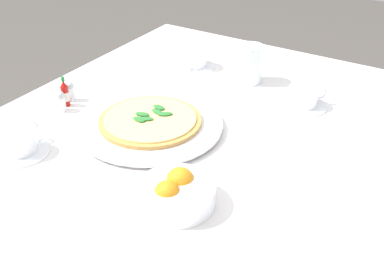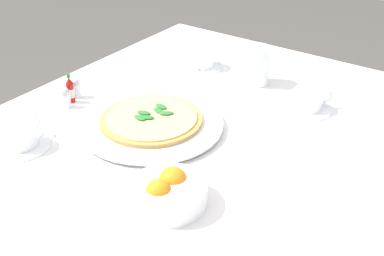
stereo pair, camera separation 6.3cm
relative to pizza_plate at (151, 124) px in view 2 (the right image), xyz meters
The scene contains 11 objects.
dining_table 0.25m from the pizza_plate, 105.68° to the left, with size 1.21×1.21×0.75m.
pizza_plate is the anchor object (origin of this frame).
pizza 0.01m from the pizza_plate, 160.57° to the right, with size 0.25×0.25×0.02m.
coffee_cup_right_edge 0.41m from the pizza_plate, 138.25° to the left, with size 0.13×0.13×0.06m.
coffee_cup_back_corner 0.39m from the pizza_plate, 164.39° to the right, with size 0.13×0.13×0.07m.
coffee_cup_center_back 0.30m from the pizza_plate, 38.38° to the right, with size 0.13×0.13×0.06m.
water_glass_far_left 0.38m from the pizza_plate, 167.04° to the left, with size 0.07×0.07×0.11m.
citrus_bowl 0.29m from the pizza_plate, 45.81° to the left, with size 0.15×0.15×0.06m.
hot_sauce_bottle 0.26m from the pizza_plate, 86.19° to the right, with size 0.02×0.02×0.08m.
salt_shaker 0.26m from the pizza_plate, 79.77° to the right, with size 0.03×0.03×0.06m.
pepper_shaker 0.27m from the pizza_plate, 92.22° to the right, with size 0.03×0.03×0.06m.
Camera 2 is at (0.86, 0.48, 1.37)m, focal length 46.66 mm.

